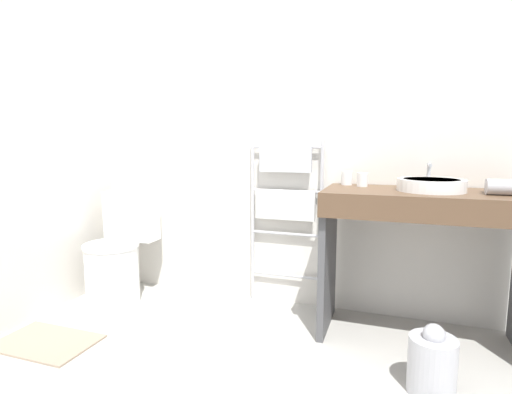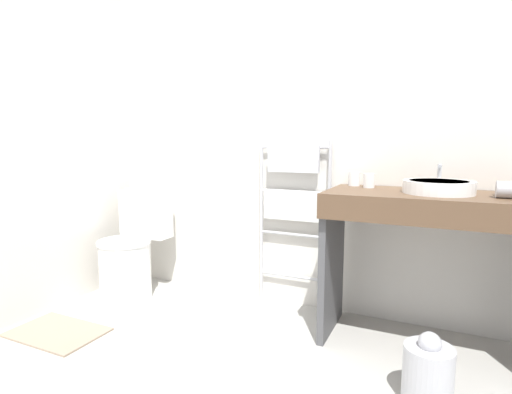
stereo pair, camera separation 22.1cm
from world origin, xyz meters
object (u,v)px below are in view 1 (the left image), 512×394
Objects in this scene: trash_bin at (432,363)px; cup_near_edge at (362,180)px; sink_basin at (431,185)px; towel_radiator at (285,195)px; toilet at (118,257)px; cup_near_wall at (347,178)px; hair_dryer at (505,187)px.

cup_near_edge is at bearing 121.01° from trash_bin.
cup_near_edge is at bearing 162.75° from sink_basin.
towel_radiator is 0.93m from sink_basin.
toilet is 1.71m from cup_near_wall.
toilet is 2.38× the size of trash_bin.
trash_bin is (0.91, -0.75, -0.64)m from towel_radiator.
sink_basin is at bearing -21.07° from cup_near_wall.
towel_radiator reaches higher than sink_basin.
toilet is 2.18× the size of sink_basin.
sink_basin is at bearing -14.18° from towel_radiator.
trash_bin is (2.07, -0.44, -0.18)m from toilet.
cup_near_wall reaches higher than cup_near_edge.
cup_near_edge is at bearing 166.53° from hair_dryer.
toilet is 2.15m from sink_basin.
trash_bin is at bearing -12.00° from toilet.
cup_near_edge is 0.25× the size of trash_bin.
toilet is at bearing -170.23° from cup_near_wall.
hair_dryer is at bearing -16.27° from cup_near_wall.
sink_basin is 0.52m from cup_near_wall.
hair_dryer is at bearing -12.81° from towel_radiator.
cup_near_wall is 1.16m from trash_bin.
trash_bin is (0.01, -0.53, -0.77)m from sink_basin.
cup_near_wall is (-0.48, 0.19, 0.01)m from sink_basin.
hair_dryer is 0.97m from trash_bin.
cup_near_wall is 1.05× the size of cup_near_edge.
hair_dryer reaches higher than sink_basin.
cup_near_wall reaches higher than toilet.
toilet is 9.37× the size of cup_near_edge.
towel_radiator is at bearing 140.22° from trash_bin.
sink_basin is 0.93m from trash_bin.
cup_near_wall is 0.86m from hair_dryer.
cup_near_wall is at bearing 163.73° from hair_dryer.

